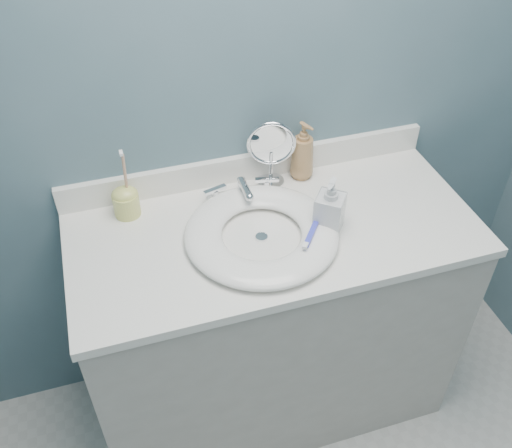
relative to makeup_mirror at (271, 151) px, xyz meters
name	(u,v)px	position (x,y,z in m)	size (l,w,h in m)	color
back_wall	(247,88)	(-0.06, 0.06, 0.19)	(2.20, 0.02, 2.40)	#4A656F
vanity_cabinet	(272,325)	(-0.06, -0.22, -0.58)	(1.20, 0.55, 0.85)	#B8B1A8
countertop	(274,232)	(-0.06, -0.22, -0.14)	(1.22, 0.57, 0.03)	white
backsplash	(249,167)	(-0.06, 0.05, -0.08)	(1.22, 0.02, 0.09)	white
basin	(262,233)	(-0.11, -0.25, -0.11)	(0.45, 0.45, 0.04)	white
drain	(262,237)	(-0.11, -0.25, -0.12)	(0.04, 0.04, 0.01)	silver
faucet	(242,191)	(-0.11, -0.05, -0.10)	(0.25, 0.13, 0.07)	silver
makeup_mirror	(271,151)	(0.00, 0.00, 0.00)	(0.15, 0.09, 0.23)	silver
soap_bottle_amber	(303,151)	(0.11, 0.01, -0.03)	(0.08, 0.08, 0.20)	#A37749
soap_bottle_clear	(330,205)	(0.09, -0.26, -0.04)	(0.08, 0.08, 0.18)	silver
toothbrush_holder	(126,200)	(-0.47, -0.02, -0.07)	(0.08, 0.08, 0.23)	#D3D369
toothbrush_lying	(313,230)	(0.03, -0.30, -0.08)	(0.12, 0.15, 0.02)	#3A41CE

